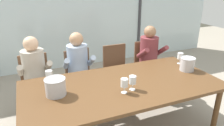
% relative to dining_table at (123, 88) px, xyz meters
% --- Properties ---
extents(ground, '(14.00, 14.00, 0.00)m').
position_rel_dining_table_xyz_m(ground, '(0.00, 1.00, -0.68)').
color(ground, '#9E9384').
extents(window_glass_panel, '(7.65, 0.03, 2.60)m').
position_rel_dining_table_xyz_m(window_glass_panel, '(0.00, 2.67, 0.62)').
color(window_glass_panel, silver).
rests_on(window_glass_panel, ground).
extents(window_mullion_right, '(0.06, 0.06, 2.60)m').
position_rel_dining_table_xyz_m(window_mullion_right, '(1.72, 2.65, 0.62)').
color(window_mullion_right, '#38383D').
rests_on(window_mullion_right, ground).
extents(hillside_vineyard, '(13.65, 2.40, 1.50)m').
position_rel_dining_table_xyz_m(hillside_vineyard, '(0.00, 7.16, 0.07)').
color(hillside_vineyard, '#568942').
rests_on(hillside_vineyard, ground).
extents(dining_table, '(2.45, 1.18, 0.74)m').
position_rel_dining_table_xyz_m(dining_table, '(0.00, 0.00, 0.00)').
color(dining_table, brown).
rests_on(dining_table, ground).
extents(chair_near_curtain, '(0.45, 0.45, 0.90)m').
position_rel_dining_table_xyz_m(chair_near_curtain, '(-0.98, 1.02, -0.15)').
color(chair_near_curtain, brown).
rests_on(chair_near_curtain, ground).
extents(chair_left_of_center, '(0.49, 0.49, 0.90)m').
position_rel_dining_table_xyz_m(chair_left_of_center, '(-0.30, 1.00, -0.15)').
color(chair_left_of_center, brown).
rests_on(chair_left_of_center, ground).
extents(chair_center, '(0.44, 0.44, 0.90)m').
position_rel_dining_table_xyz_m(chair_center, '(0.36, 1.01, -0.15)').
color(chair_center, brown).
rests_on(chair_center, ground).
extents(chair_right_of_center, '(0.50, 0.50, 0.90)m').
position_rel_dining_table_xyz_m(chair_right_of_center, '(0.97, 1.00, -0.15)').
color(chair_right_of_center, brown).
rests_on(chair_right_of_center, ground).
extents(person_beige_jumper, '(0.47, 0.62, 1.22)m').
position_rel_dining_table_xyz_m(person_beige_jumper, '(-0.98, 0.86, 0.02)').
color(person_beige_jumper, '#B7AD9E').
rests_on(person_beige_jumper, ground).
extents(person_pale_blue_shirt, '(0.48, 0.63, 1.22)m').
position_rel_dining_table_xyz_m(person_pale_blue_shirt, '(-0.34, 0.86, 0.02)').
color(person_pale_blue_shirt, '#9EB2D1').
rests_on(person_pale_blue_shirt, ground).
extents(person_maroon_top, '(0.47, 0.61, 1.22)m').
position_rel_dining_table_xyz_m(person_maroon_top, '(0.96, 0.86, 0.02)').
color(person_maroon_top, brown).
rests_on(person_maroon_top, ground).
extents(ice_bucket_primary, '(0.23, 0.23, 0.20)m').
position_rel_dining_table_xyz_m(ice_bucket_primary, '(-0.81, 0.04, 0.16)').
color(ice_bucket_primary, '#B7B7BC').
rests_on(ice_bucket_primary, dining_table).
extents(ice_bucket_secondary, '(0.21, 0.21, 0.19)m').
position_rel_dining_table_xyz_m(ice_bucket_secondary, '(1.02, 0.03, 0.16)').
color(ice_bucket_secondary, '#B7B7BC').
rests_on(ice_bucket_secondary, dining_table).
extents(wine_glass_by_left_taster, '(0.08, 0.08, 0.17)m').
position_rel_dining_table_xyz_m(wine_glass_by_left_taster, '(0.04, -0.18, 0.18)').
color(wine_glass_by_left_taster, silver).
rests_on(wine_glass_by_left_taster, dining_table).
extents(wine_glass_near_bucket, '(0.08, 0.08, 0.17)m').
position_rel_dining_table_xyz_m(wine_glass_near_bucket, '(-0.08, -0.21, 0.18)').
color(wine_glass_near_bucket, silver).
rests_on(wine_glass_near_bucket, dining_table).
extents(wine_glass_center_pour, '(0.08, 0.08, 0.17)m').
position_rel_dining_table_xyz_m(wine_glass_center_pour, '(-0.83, 0.35, 0.18)').
color(wine_glass_center_pour, silver).
rests_on(wine_glass_center_pour, dining_table).
extents(wine_glass_by_right_taster, '(0.08, 0.08, 0.17)m').
position_rel_dining_table_xyz_m(wine_glass_by_right_taster, '(1.10, 0.28, 0.18)').
color(wine_glass_by_right_taster, silver).
rests_on(wine_glass_by_right_taster, dining_table).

